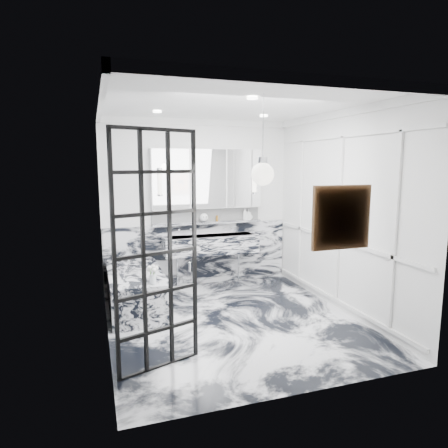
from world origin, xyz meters
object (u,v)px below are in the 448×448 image
object	(u,v)px
trough_sink	(211,244)
bathtub	(136,290)
crittall_door	(157,253)
mirror_cabinet	(207,179)

from	to	relation	value
trough_sink	bathtub	size ratio (longest dim) A/B	0.97
crittall_door	bathtub	size ratio (longest dim) A/B	1.45
mirror_cabinet	bathtub	world-z (taller)	mirror_cabinet
crittall_door	mirror_cabinet	size ratio (longest dim) A/B	1.26
trough_sink	crittall_door	bearing A→B (deg)	-117.35
crittall_door	trough_sink	distance (m)	2.81
mirror_cabinet	bathtub	distance (m)	2.20
mirror_cabinet	crittall_door	bearing A→B (deg)	-115.82
trough_sink	bathtub	distance (m)	1.55
bathtub	trough_sink	bearing A→B (deg)	26.48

